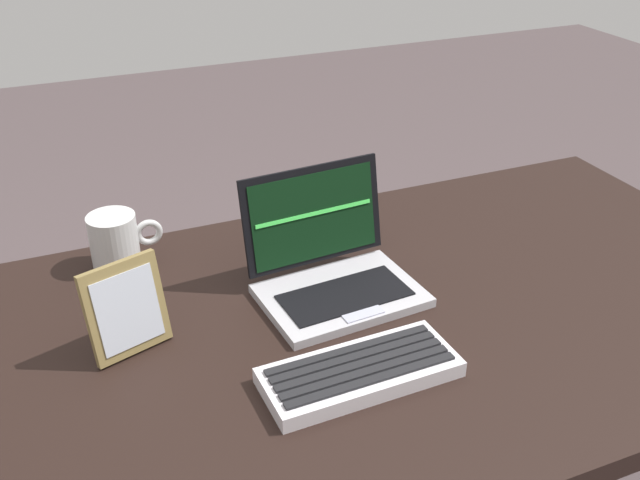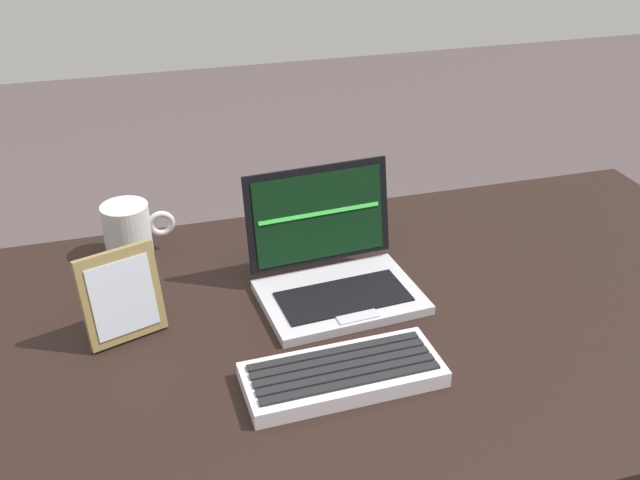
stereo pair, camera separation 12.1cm
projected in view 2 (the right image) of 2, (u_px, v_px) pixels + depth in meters
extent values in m
cube|color=black|center=(335.00, 332.00, 1.20)|extent=(1.66, 0.83, 0.04)
cylinder|color=black|center=(579.00, 315.00, 1.86)|extent=(0.07, 0.07, 0.67)
cube|color=#B5B2B9|center=(340.00, 297.00, 1.25)|extent=(0.28, 0.21, 0.02)
cube|color=black|center=(343.00, 297.00, 1.23)|extent=(0.23, 0.12, 0.00)
cube|color=#ACAEC2|center=(357.00, 316.00, 1.18)|extent=(0.07, 0.03, 0.00)
cube|color=black|center=(319.00, 215.00, 1.28)|extent=(0.27, 0.06, 0.17)
cube|color=black|center=(320.00, 216.00, 1.28)|extent=(0.24, 0.05, 0.15)
cube|color=#4CF259|center=(320.00, 213.00, 1.27)|extent=(0.22, 0.02, 0.01)
cube|color=silver|center=(343.00, 375.00, 1.06)|extent=(0.29, 0.13, 0.03)
cube|color=black|center=(352.00, 383.00, 1.02)|extent=(0.27, 0.02, 0.00)
cube|color=black|center=(347.00, 375.00, 1.04)|extent=(0.27, 0.02, 0.00)
cube|color=black|center=(343.00, 367.00, 1.05)|extent=(0.27, 0.02, 0.00)
cube|color=black|center=(339.00, 359.00, 1.07)|extent=(0.27, 0.02, 0.00)
cube|color=black|center=(335.00, 351.00, 1.09)|extent=(0.27, 0.02, 0.00)
cube|color=olive|center=(121.00, 296.00, 1.13)|extent=(0.13, 0.08, 0.15)
cube|color=silver|center=(123.00, 298.00, 1.12)|extent=(0.10, 0.05, 0.12)
cube|color=olive|center=(121.00, 320.00, 1.18)|extent=(0.02, 0.02, 0.03)
cylinder|color=silver|center=(127.00, 230.00, 1.36)|extent=(0.09, 0.09, 0.10)
torus|color=silver|center=(161.00, 223.00, 1.38)|extent=(0.05, 0.01, 0.05)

